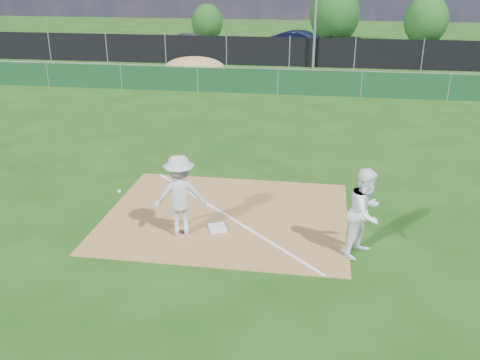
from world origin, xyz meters
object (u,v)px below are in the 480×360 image
tree_left (207,23)px  tree_mid (335,15)px  tree_right (426,20)px  play_at_first (180,195)px  car_left (193,42)px  first_base (217,228)px  light_pole (316,0)px  car_right (356,46)px  runner (365,213)px  car_mid (302,43)px

tree_left → tree_mid: size_ratio=0.67×
tree_right → play_at_first: bearing=-107.5°
car_left → tree_left: bearing=-9.5°
play_at_first → first_base: bearing=20.9°
light_pole → car_right: bearing=64.1°
light_pole → runner: bearing=-85.6°
light_pole → car_left: (-8.99, 5.61, -3.28)m
runner → car_mid: bearing=37.0°
car_left → car_mid: (8.03, 0.01, 0.10)m
first_base → car_left: (-7.41, 28.10, 0.65)m
first_base → tree_left: bearing=102.6°
car_mid → car_left: bearing=104.4°
first_base → car_mid: size_ratio=0.08×
play_at_first → tree_mid: size_ratio=0.48×
light_pole → car_right: 7.21m
car_right → first_base: bearing=-171.9°
car_left → car_mid: car_mid is taller
runner → tree_right: (6.46, 33.89, 1.05)m
car_right → runner: bearing=-165.1°
tree_left → first_base: bearing=-77.4°
car_right → tree_mid: size_ratio=0.94×
play_at_first → car_mid: play_at_first is taller
first_base → tree_mid: (2.84, 32.93, 2.30)m
runner → car_left: bearing=52.1°
runner → tree_left: size_ratio=0.64×
play_at_first → car_mid: (1.42, 28.41, -0.17)m
car_right → tree_left: (-11.86, 5.31, 0.94)m
runner → car_left: 30.65m
tree_left → car_right: bearing=-24.1°
tree_right → light_pole: bearing=-127.3°
tree_mid → tree_left: bearing=176.6°
play_at_first → car_left: (-6.62, 28.40, -0.26)m
tree_left → tree_mid: bearing=-3.4°
play_at_first → tree_left: (-6.70, 33.85, 0.60)m
play_at_first → car_left: 29.17m
car_right → tree_mid: bearing=34.9°
car_left → first_base: bearing=-175.6°
first_base → tree_mid: bearing=85.1°
light_pole → runner: light_pole is taller
play_at_first → runner: runner is taller
car_left → tree_left: (-0.08, 5.44, 0.86)m
car_left → tree_right: bearing=-83.5°
tree_right → car_left: bearing=-163.2°
car_right → car_left: bearing=107.6°
play_at_first → runner: (4.13, -0.30, 0.01)m
play_at_first → runner: size_ratio=1.11×
runner → tree_left: bearing=49.2°
runner → tree_right: tree_right is taller
car_mid → tree_left: (-8.12, 5.43, 0.76)m
runner → tree_mid: tree_mid is taller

